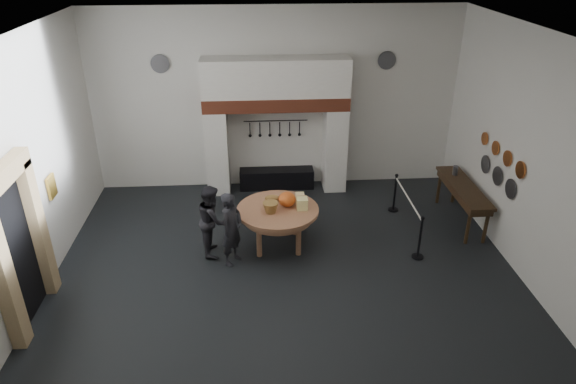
{
  "coord_description": "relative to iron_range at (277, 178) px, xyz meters",
  "views": [
    {
      "loc": [
        -0.52,
        -8.3,
        5.95
      ],
      "look_at": [
        0.1,
        0.75,
        1.35
      ],
      "focal_mm": 32.0,
      "sensor_mm": 36.0,
      "label": 1
    }
  ],
  "objects": [
    {
      "name": "wicker_basket",
      "position": [
        -0.25,
        -2.92,
        0.73
      ],
      "size": [
        0.36,
        0.36,
        0.22
      ],
      "primitive_type": "cone",
      "rotation": [
        3.14,
        0.0,
        0.13
      ],
      "color": "olive",
      "rests_on": "work_table"
    },
    {
      "name": "copper_pan_a",
      "position": [
        4.46,
        -3.52,
        1.7
      ],
      "size": [
        0.03,
        0.34,
        0.34
      ],
      "primitive_type": "cylinder",
      "rotation": [
        0.0,
        1.57,
        0.0
      ],
      "color": "#C6662D",
      "rests_on": "wall_right"
    },
    {
      "name": "copper_pan_b",
      "position": [
        4.46,
        -2.97,
        1.7
      ],
      "size": [
        0.03,
        0.32,
        0.32
      ],
      "primitive_type": "cylinder",
      "rotation": [
        0.0,
        1.57,
        0.0
      ],
      "color": "#C6662D",
      "rests_on": "wall_right"
    },
    {
      "name": "barrier_post_far",
      "position": [
        2.73,
        -1.44,
        0.2
      ],
      "size": [
        0.05,
        0.05,
        0.9
      ],
      "primitive_type": "cylinder",
      "color": "black",
      "rests_on": "floor"
    },
    {
      "name": "pewter_plate_right",
      "position": [
        4.46,
        -2.12,
        1.2
      ],
      "size": [
        0.03,
        0.4,
        0.4
      ],
      "primitive_type": "cylinder",
      "rotation": [
        0.0,
        1.57,
        0.0
      ],
      "color": "#4C4C51",
      "rests_on": "wall_right"
    },
    {
      "name": "cheese_block_small",
      "position": [
        0.38,
        -2.52,
        0.72
      ],
      "size": [
        0.18,
        0.18,
        0.2
      ],
      "primitive_type": "cube",
      "color": "#F6DA93",
      "rests_on": "work_table"
    },
    {
      "name": "floor",
      "position": [
        0.0,
        -3.72,
        -0.25
      ],
      "size": [
        9.0,
        8.0,
        0.02
      ],
      "primitive_type": "cube",
      "color": "black",
      "rests_on": "ground"
    },
    {
      "name": "chimney_pier_left",
      "position": [
        -1.48,
        -0.07,
        0.82
      ],
      "size": [
        0.55,
        0.7,
        2.15
      ],
      "primitive_type": "cube",
      "color": "silver",
      "rests_on": "floor"
    },
    {
      "name": "pewter_plate_mid",
      "position": [
        4.46,
        -2.72,
        1.2
      ],
      "size": [
        0.03,
        0.4,
        0.4
      ],
      "primitive_type": "cylinder",
      "rotation": [
        0.0,
        1.57,
        0.0
      ],
      "color": "#4C4C51",
      "rests_on": "wall_right"
    },
    {
      "name": "pewter_plate_left",
      "position": [
        4.46,
        -3.32,
        1.2
      ],
      "size": [
        0.03,
        0.4,
        0.4
      ],
      "primitive_type": "cylinder",
      "rotation": [
        0.0,
        1.57,
        0.0
      ],
      "color": "#4C4C51",
      "rests_on": "wall_right"
    },
    {
      "name": "door_jamb_far",
      "position": [
        -4.38,
        -4.02,
        1.05
      ],
      "size": [
        0.22,
        0.3,
        2.6
      ],
      "primitive_type": "cube",
      "color": "tan",
      "rests_on": "floor"
    },
    {
      "name": "copper_pan_d",
      "position": [
        4.46,
        -1.87,
        1.7
      ],
      "size": [
        0.03,
        0.28,
        0.28
      ],
      "primitive_type": "cylinder",
      "rotation": [
        0.0,
        1.57,
        0.0
      ],
      "color": "#C6662D",
      "rests_on": "wall_right"
    },
    {
      "name": "visitor_near",
      "position": [
        -1.04,
        -3.34,
        0.52
      ],
      "size": [
        0.61,
        0.67,
        1.54
      ],
      "primitive_type": "imported",
      "rotation": [
        0.0,
        0.0,
        1.01
      ],
      "color": "black",
      "rests_on": "floor"
    },
    {
      "name": "barrier_rope",
      "position": [
        2.73,
        -2.44,
        0.6
      ],
      "size": [
        0.04,
        2.0,
        0.04
      ],
      "primitive_type": "cylinder",
      "rotation": [
        1.57,
        0.0,
        0.0
      ],
      "color": "white",
      "rests_on": "barrier_post_near"
    },
    {
      "name": "utensil_rail",
      "position": [
        0.0,
        0.2,
        1.5
      ],
      "size": [
        1.6,
        0.02,
        0.02
      ],
      "primitive_type": "cylinder",
      "rotation": [
        0.0,
        1.57,
        0.0
      ],
      "color": "black",
      "rests_on": "wall_back"
    },
    {
      "name": "side_table",
      "position": [
        4.1,
        -2.05,
        0.62
      ],
      "size": [
        0.55,
        2.2,
        0.06
      ],
      "primitive_type": "cube",
      "color": "#352113",
      "rests_on": "floor"
    },
    {
      "name": "iron_range",
      "position": [
        0.0,
        0.0,
        0.0
      ],
      "size": [
        1.9,
        0.45,
        0.5
      ],
      "primitive_type": "cube",
      "color": "black",
      "rests_on": "floor"
    },
    {
      "name": "chimney_hood",
      "position": [
        0.0,
        -0.07,
        2.67
      ],
      "size": [
        3.5,
        0.7,
        0.9
      ],
      "primitive_type": "cube",
      "color": "silver",
      "rests_on": "hearth_brick_band"
    },
    {
      "name": "pewter_plate_back_right",
      "position": [
        2.7,
        0.24,
        2.95
      ],
      "size": [
        0.44,
        0.03,
        0.44
      ],
      "primitive_type": "cylinder",
      "rotation": [
        1.57,
        0.0,
        0.0
      ],
      "color": "#4C4C51",
      "rests_on": "wall_back"
    },
    {
      "name": "wall_left",
      "position": [
        -4.5,
        -3.72,
        2.0
      ],
      "size": [
        0.02,
        8.0,
        4.5
      ],
      "primitive_type": "cube",
      "color": "silver",
      "rests_on": "floor"
    },
    {
      "name": "work_table",
      "position": [
        -0.1,
        -2.77,
        0.59
      ],
      "size": [
        1.91,
        1.91,
        0.07
      ],
      "primitive_type": "cylinder",
      "rotation": [
        0.0,
        0.0,
        0.13
      ],
      "color": "#A8734F",
      "rests_on": "floor"
    },
    {
      "name": "visitor_far",
      "position": [
        -1.44,
        -2.94,
        0.5
      ],
      "size": [
        0.62,
        0.77,
        1.51
      ],
      "primitive_type": "imported",
      "rotation": [
        0.0,
        0.0,
        1.64
      ],
      "color": "#222127",
      "rests_on": "floor"
    },
    {
      "name": "door_lintel",
      "position": [
        -4.38,
        -4.72,
        2.4
      ],
      "size": [
        0.22,
        1.7,
        0.3
      ],
      "primitive_type": "cube",
      "color": "tan",
      "rests_on": "door_jamb_near"
    },
    {
      "name": "door_jamb_near",
      "position": [
        -4.38,
        -5.42,
        1.05
      ],
      "size": [
        0.22,
        0.3,
        2.6
      ],
      "primitive_type": "cube",
      "color": "tan",
      "rests_on": "floor"
    },
    {
      "name": "wall_right",
      "position": [
        4.5,
        -3.72,
        2.0
      ],
      "size": [
        0.02,
        8.0,
        4.5
      ],
      "primitive_type": "cube",
      "color": "silver",
      "rests_on": "floor"
    },
    {
      "name": "pewter_jug",
      "position": [
        4.1,
        -1.45,
        0.76
      ],
      "size": [
        0.12,
        0.12,
        0.22
      ],
      "primitive_type": "cylinder",
      "color": "#4D4C51",
      "rests_on": "side_table"
    },
    {
      "name": "cheese_block_big",
      "position": [
        0.4,
        -2.82,
        0.74
      ],
      "size": [
        0.22,
        0.22,
        0.24
      ],
      "primitive_type": "cube",
      "color": "#EDE28D",
      "rests_on": "work_table"
    },
    {
      "name": "ceiling",
      "position": [
        0.0,
        -3.72,
        4.25
      ],
      "size": [
        9.0,
        8.0,
        0.02
      ],
      "primitive_type": "cube",
      "color": "silver",
      "rests_on": "wall_back"
    },
    {
      "name": "copper_pan_c",
      "position": [
        4.46,
        -2.42,
        1.7
      ],
      "size": [
        0.03,
        0.3,
        0.3
      ],
      "primitive_type": "cylinder",
      "rotation": [
        0.0,
        1.57,
        0.0
      ],
      "color": "#C6662D",
      "rests_on": "wall_right"
    },
    {
      "name": "door_recess",
      "position": [
        -4.47,
        -4.72,
        1.0
      ],
      "size": [
        0.04,
        1.1,
        2.5
      ],
      "primitive_type": "cube",
      "color": "black",
      "rests_on": "floor"
    },
    {
      "name": "wall_plaque",
      "position": [
        -4.45,
        -2.92,
        1.35
      ],
      "size": [
        0.05,
        0.34,
        0.44
      ],
      "primitive_type": "cube",
      "color": "gold",
      "rests_on": "wall_left"
    },
    {
      "name": "bread_loaf",
      "position": [
        -0.2,
        -2.42,
        0.69
      ],
      "size": [
        0.31,
        0.18,
        0.13
      ],
      "primitive_type": "ellipsoid",
      "color": "olive",
      "rests_on": "work_table"
    },
    {
      "name": "chimney_pier_right",
      "position": [
        1.48,
        -0.07,
        0.82
      ],
      "size": [
        0.55,
        0.7,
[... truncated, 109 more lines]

